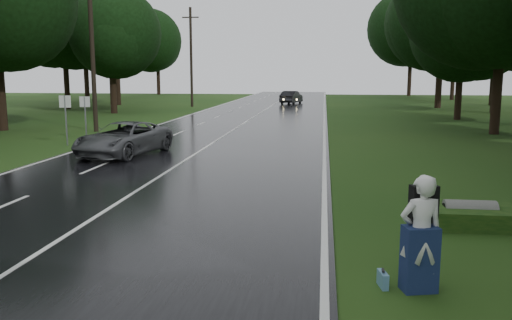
{
  "coord_description": "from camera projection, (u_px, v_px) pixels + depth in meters",
  "views": [
    {
      "loc": [
        5.72,
        -11.22,
        3.68
      ],
      "look_at": [
        3.75,
        4.28,
        1.1
      ],
      "focal_mm": 37.29,
      "sensor_mm": 36.0,
      "label": 1
    }
  ],
  "objects": [
    {
      "name": "lane_center",
      "position": [
        227.0,
        134.0,
        31.87
      ],
      "size": [
        0.12,
        140.0,
        0.01
      ],
      "primitive_type": "cube",
      "color": "silver",
      "rests_on": "road"
    },
    {
      "name": "tree_right_e",
      "position": [
        457.0,
        120.0,
        41.82
      ],
      "size": [
        7.45,
        7.45,
        11.64
      ],
      "primitive_type": null,
      "color": "black",
      "rests_on": "ground"
    },
    {
      "name": "far_car",
      "position": [
        291.0,
        97.0,
        62.22
      ],
      "size": [
        2.56,
        4.81,
        1.5
      ],
      "primitive_type": "imported",
      "rotation": [
        0.0,
        0.0,
        2.92
      ],
      "color": "black",
      "rests_on": "road"
    },
    {
      "name": "suitcase",
      "position": [
        383.0,
        279.0,
        9.21
      ],
      "size": [
        0.18,
        0.4,
        0.27
      ],
      "primitive_type": "cube",
      "rotation": [
        0.0,
        0.0,
        0.18
      ],
      "color": "teal",
      "rests_on": "ground"
    },
    {
      "name": "tree_left_f",
      "position": [
        118.0,
        105.0,
        60.82
      ],
      "size": [
        10.23,
        10.23,
        15.99
      ],
      "primitive_type": null,
      "color": "black",
      "rests_on": "ground"
    },
    {
      "name": "ground",
      "position": [
        72.0,
        233.0,
        12.3
      ],
      "size": [
        160.0,
        160.0,
        0.0
      ],
      "primitive_type": "plane",
      "color": "#224013",
      "rests_on": "ground"
    },
    {
      "name": "utility_pole_far",
      "position": [
        192.0,
        107.0,
        57.77
      ],
      "size": [
        1.8,
        0.28,
        10.49
      ],
      "primitive_type": null,
      "color": "black",
      "rests_on": "ground"
    },
    {
      "name": "hitchhiker",
      "position": [
        421.0,
        237.0,
        8.94
      ],
      "size": [
        0.83,
        0.79,
        2.02
      ],
      "color": "silver",
      "rests_on": "ground"
    },
    {
      "name": "culvert",
      "position": [
        469.0,
        224.0,
        13.03
      ],
      "size": [
        1.22,
        0.61,
        0.61
      ],
      "primitive_type": "cylinder",
      "rotation": [
        0.0,
        1.57,
        0.0
      ],
      "color": "slate",
      "rests_on": "ground"
    },
    {
      "name": "tree_right_d",
      "position": [
        494.0,
        134.0,
        32.1
      ],
      "size": [
        9.79,
        9.79,
        15.29
      ],
      "primitive_type": null,
      "color": "black",
      "rests_on": "ground"
    },
    {
      "name": "tree_left_d",
      "position": [
        3.0,
        130.0,
        34.19
      ],
      "size": [
        9.08,
        9.08,
        14.18
      ],
      "primitive_type": null,
      "color": "black",
      "rests_on": "ground"
    },
    {
      "name": "road_sign_a",
      "position": [
        67.0,
        146.0,
        27.05
      ],
      "size": [
        0.61,
        0.1,
        2.54
      ],
      "primitive_type": null,
      "color": "white",
      "rests_on": "ground"
    },
    {
      "name": "tree_left_e",
      "position": [
        114.0,
        113.0,
        48.41
      ],
      "size": [
        7.85,
        7.85,
        12.27
      ],
      "primitive_type": null,
      "color": "black",
      "rests_on": "ground"
    },
    {
      "name": "tree_right_f",
      "position": [
        437.0,
        108.0,
        55.65
      ],
      "size": [
        9.61,
        9.61,
        15.01
      ],
      "primitive_type": null,
      "color": "black",
      "rests_on": "ground"
    },
    {
      "name": "grey_car",
      "position": [
        124.0,
        139.0,
        23.6
      ],
      "size": [
        3.45,
        5.66,
        1.47
      ],
      "primitive_type": "imported",
      "rotation": [
        0.0,
        0.0,
        6.08
      ],
      "color": "#46484B",
      "rests_on": "road"
    },
    {
      "name": "road",
      "position": [
        227.0,
        134.0,
        31.87
      ],
      "size": [
        12.0,
        140.0,
        0.04
      ],
      "primitive_type": "cube",
      "color": "black",
      "rests_on": "ground"
    },
    {
      "name": "road_sign_b",
      "position": [
        87.0,
        140.0,
        29.23
      ],
      "size": [
        0.57,
        0.1,
        2.39
      ],
      "primitive_type": null,
      "color": "white",
      "rests_on": "ground"
    },
    {
      "name": "utility_pole_mid",
      "position": [
        96.0,
        131.0,
        33.5
      ],
      "size": [
        1.8,
        0.28,
        9.62
      ],
      "primitive_type": null,
      "color": "black",
      "rests_on": "ground"
    }
  ]
}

